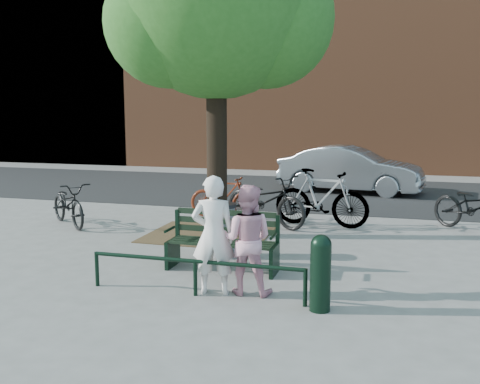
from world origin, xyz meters
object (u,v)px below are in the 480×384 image
(bicycle_c, at_px, (266,200))
(bollard, at_px, (321,270))
(park_bench, at_px, (224,240))
(person_left, at_px, (213,235))
(parked_car, at_px, (350,170))
(litter_bin, at_px, (223,230))
(person_right, at_px, (247,240))

(bicycle_c, bearing_deg, bollard, -132.54)
(park_bench, xyz_separation_m, bicycle_c, (-0.09, 3.33, 0.09))
(bicycle_c, bearing_deg, person_left, -149.50)
(park_bench, height_order, parked_car, parked_car)
(park_bench, relative_size, person_left, 1.06)
(person_left, bearing_deg, bollard, 160.03)
(park_bench, xyz_separation_m, litter_bin, (-0.23, 0.71, -0.01))
(person_left, distance_m, litter_bin, 1.93)
(bollard, relative_size, parked_car, 0.23)
(person_right, bearing_deg, park_bench, -60.46)
(bollard, bearing_deg, person_right, 160.14)
(person_left, height_order, parked_car, person_left)
(person_left, bearing_deg, litter_bin, -87.22)
(person_right, relative_size, bicycle_c, 0.70)
(park_bench, distance_m, bicycle_c, 3.33)
(person_left, relative_size, person_right, 1.09)
(litter_bin, xyz_separation_m, parked_car, (1.56, 7.96, 0.24))
(litter_bin, bearing_deg, bicycle_c, 86.95)
(litter_bin, height_order, parked_car, parked_car)
(litter_bin, xyz_separation_m, bicycle_c, (0.14, 2.62, 0.10))
(park_bench, xyz_separation_m, bollard, (1.70, -1.37, 0.05))
(bollard, distance_m, litter_bin, 2.84)
(bollard, bearing_deg, litter_bin, 132.84)
(park_bench, height_order, bicycle_c, bicycle_c)
(bollard, bearing_deg, bicycle_c, 110.86)
(person_left, distance_m, bollard, 1.54)
(bollard, relative_size, bicycle_c, 0.45)
(park_bench, relative_size, bollard, 1.77)
(person_right, bearing_deg, parked_car, -97.59)
(person_right, bearing_deg, bollard, 156.60)
(litter_bin, height_order, bicycle_c, bicycle_c)
(person_left, bearing_deg, parked_car, -107.26)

